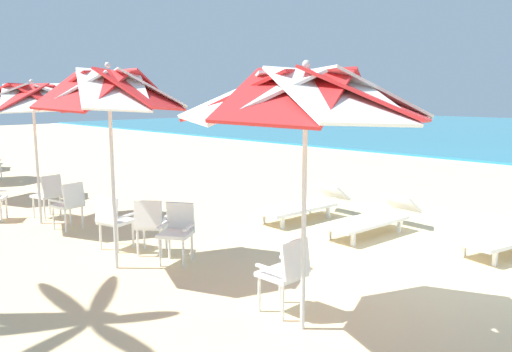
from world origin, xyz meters
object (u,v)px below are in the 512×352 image
object	(u,v)px
plastic_chair_4	(69,203)
sun_lounger_3	(304,205)
plastic_chair_1	(177,229)
beach_umbrella_2	(33,99)
plastic_chair_3	(113,219)
beach_umbrella_1	(109,93)
plastic_chair_2	(150,223)
beach_umbrella_0	(306,97)
sun_lounger_2	(373,218)
plastic_chair_5	(48,193)
plastic_chair_0	(286,271)

from	to	relation	value
plastic_chair_4	sun_lounger_3	xyz separation A→B (m)	(2.42, 3.64, -0.22)
plastic_chair_1	beach_umbrella_2	world-z (taller)	beach_umbrella_2
plastic_chair_3	sun_lounger_3	size ratio (longest dim) A/B	0.40
plastic_chair_4	sun_lounger_3	world-z (taller)	plastic_chair_4
beach_umbrella_1	sun_lounger_3	world-z (taller)	beach_umbrella_1
beach_umbrella_1	plastic_chair_2	xyz separation A→B (m)	(-0.19, 0.70, -1.95)
beach_umbrella_1	plastic_chair_3	size ratio (longest dim) A/B	3.28
beach_umbrella_0	beach_umbrella_2	distance (m)	6.33
plastic_chair_3	sun_lounger_2	bearing A→B (deg)	57.86
plastic_chair_4	sun_lounger_3	distance (m)	4.38
plastic_chair_2	plastic_chair_4	world-z (taller)	same
plastic_chair_4	sun_lounger_3	size ratio (longest dim) A/B	0.40
sun_lounger_3	plastic_chair_2	bearing A→B (deg)	-92.75
plastic_chair_5	plastic_chair_0	bearing A→B (deg)	0.51
beach_umbrella_0	plastic_chair_3	xyz separation A→B (m)	(-3.87, -0.02, -1.89)
plastic_chair_2	sun_lounger_2	xyz separation A→B (m)	(1.71, 3.43, -0.22)
plastic_chair_3	plastic_chair_0	bearing A→B (deg)	3.03
plastic_chair_2	beach_umbrella_2	world-z (taller)	beach_umbrella_2
plastic_chair_5	beach_umbrella_2	bearing A→B (deg)	-42.52
plastic_chair_2	plastic_chair_3	world-z (taller)	same
beach_umbrella_1	plastic_chair_2	size ratio (longest dim) A/B	3.28
plastic_chair_1	sun_lounger_2	world-z (taller)	plastic_chair_1
sun_lounger_2	beach_umbrella_2	bearing A→B (deg)	-141.01
beach_umbrella_0	plastic_chair_4	bearing A→B (deg)	179.85
beach_umbrella_2	plastic_chair_0	bearing A→B (deg)	3.41
plastic_chair_5	sun_lounger_3	size ratio (longest dim) A/B	0.40
plastic_chair_3	plastic_chair_5	xyz separation A→B (m)	(-2.79, 0.13, 0.00)
plastic_chair_1	sun_lounger_3	distance (m)	3.35
plastic_chair_3	plastic_chair_5	bearing A→B (deg)	177.37
beach_umbrella_1	sun_lounger_3	xyz separation A→B (m)	(-0.03, 4.09, -2.16)
sun_lounger_3	beach_umbrella_1	bearing A→B (deg)	-89.56
plastic_chair_0	plastic_chair_2	xyz separation A→B (m)	(-2.87, 0.10, 0.00)
beach_umbrella_2	plastic_chair_4	xyz separation A→B (m)	(0.83, 0.21, -1.85)
plastic_chair_0	beach_umbrella_2	size ratio (longest dim) A/B	0.32
plastic_chair_3	beach_umbrella_2	size ratio (longest dim) A/B	0.32
beach_umbrella_1	plastic_chair_4	xyz separation A→B (m)	(-2.45, 0.45, -1.95)
plastic_chair_2	plastic_chair_5	world-z (taller)	same
plastic_chair_0	plastic_chair_5	distance (m)	6.28
plastic_chair_2	plastic_chair_4	size ratio (longest dim) A/B	1.00
plastic_chair_1	plastic_chair_5	xyz separation A→B (m)	(-3.99, -0.24, 0.00)
beach_umbrella_1	plastic_chair_3	xyz separation A→B (m)	(-0.82, 0.41, -1.95)
plastic_chair_1	plastic_chair_4	size ratio (longest dim) A/B	1.00
plastic_chair_2	plastic_chair_3	distance (m)	0.68
plastic_chair_0	plastic_chair_1	world-z (taller)	same
beach_umbrella_1	beach_umbrella_2	size ratio (longest dim) A/B	1.05
sun_lounger_2	plastic_chair_2	bearing A→B (deg)	-116.50
sun_lounger_3	beach_umbrella_0	bearing A→B (deg)	-49.87
beach_umbrella_0	plastic_chair_4	size ratio (longest dim) A/B	3.17
plastic_chair_4	plastic_chair_5	bearing A→B (deg)	175.53
plastic_chair_1	beach_umbrella_2	xyz separation A→B (m)	(-3.66, -0.54, 1.85)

